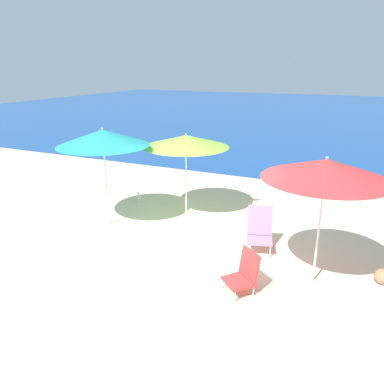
{
  "coord_description": "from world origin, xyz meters",
  "views": [
    {
      "loc": [
        2.63,
        -5.6,
        3.52
      ],
      "look_at": [
        -0.45,
        1.18,
        1.0
      ],
      "focal_mm": 35.0,
      "sensor_mm": 36.0,
      "label": 1
    }
  ],
  "objects_px": {
    "beach_umbrella_teal": "(103,138)",
    "beach_chair_red": "(244,273)",
    "beach_chair_pink": "(260,229)",
    "seagull": "(253,196)",
    "beach_umbrella_lime": "(186,141)",
    "water_bottle": "(139,199)",
    "beach_umbrella_red": "(326,169)",
    "person_seated_near": "(378,302)"
  },
  "relations": [
    {
      "from": "beach_chair_red",
      "to": "beach_umbrella_lime",
      "type": "bearing_deg",
      "value": 170.57
    },
    {
      "from": "water_bottle",
      "to": "beach_umbrella_red",
      "type": "bearing_deg",
      "value": -23.65
    },
    {
      "from": "beach_umbrella_teal",
      "to": "beach_chair_pink",
      "type": "distance_m",
      "value": 3.86
    },
    {
      "from": "beach_chair_red",
      "to": "water_bottle",
      "type": "relative_size",
      "value": 2.67
    },
    {
      "from": "beach_umbrella_lime",
      "to": "seagull",
      "type": "height_order",
      "value": "beach_umbrella_lime"
    },
    {
      "from": "beach_chair_pink",
      "to": "seagull",
      "type": "xyz_separation_m",
      "value": [
        -0.87,
        2.73,
        -0.29
      ]
    },
    {
      "from": "person_seated_near",
      "to": "water_bottle",
      "type": "distance_m",
      "value": 6.48
    },
    {
      "from": "person_seated_near",
      "to": "beach_chair_red",
      "type": "bearing_deg",
      "value": -138.5
    },
    {
      "from": "beach_umbrella_teal",
      "to": "beach_chair_pink",
      "type": "height_order",
      "value": "beach_umbrella_teal"
    },
    {
      "from": "beach_umbrella_teal",
      "to": "water_bottle",
      "type": "height_order",
      "value": "beach_umbrella_teal"
    },
    {
      "from": "beach_umbrella_red",
      "to": "person_seated_near",
      "type": "bearing_deg",
      "value": -40.85
    },
    {
      "from": "beach_umbrella_red",
      "to": "beach_chair_red",
      "type": "xyz_separation_m",
      "value": [
        -1.01,
        -0.76,
        -1.66
      ]
    },
    {
      "from": "seagull",
      "to": "beach_umbrella_teal",
      "type": "bearing_deg",
      "value": -131.63
    },
    {
      "from": "person_seated_near",
      "to": "beach_umbrella_teal",
      "type": "bearing_deg",
      "value": -150.72
    },
    {
      "from": "beach_chair_pink",
      "to": "person_seated_near",
      "type": "height_order",
      "value": "person_seated_near"
    },
    {
      "from": "beach_chair_pink",
      "to": "water_bottle",
      "type": "height_order",
      "value": "beach_chair_pink"
    },
    {
      "from": "beach_umbrella_red",
      "to": "beach_chair_pink",
      "type": "relative_size",
      "value": 2.5
    },
    {
      "from": "beach_umbrella_lime",
      "to": "beach_umbrella_teal",
      "type": "distance_m",
      "value": 1.91
    },
    {
      "from": "person_seated_near",
      "to": "water_bottle",
      "type": "relative_size",
      "value": 3.43
    },
    {
      "from": "beach_chair_red",
      "to": "person_seated_near",
      "type": "xyz_separation_m",
      "value": [
        1.96,
        -0.06,
        0.04
      ]
    },
    {
      "from": "beach_umbrella_teal",
      "to": "beach_chair_red",
      "type": "xyz_separation_m",
      "value": [
        3.66,
        -1.33,
        -1.7
      ]
    },
    {
      "from": "beach_umbrella_red",
      "to": "seagull",
      "type": "xyz_separation_m",
      "value": [
        -2.04,
        3.52,
        -1.86
      ]
    },
    {
      "from": "beach_chair_red",
      "to": "person_seated_near",
      "type": "relative_size",
      "value": 0.78
    },
    {
      "from": "water_bottle",
      "to": "seagull",
      "type": "height_order",
      "value": "water_bottle"
    },
    {
      "from": "beach_umbrella_teal",
      "to": "beach_chair_red",
      "type": "distance_m",
      "value": 4.25
    },
    {
      "from": "beach_umbrella_lime",
      "to": "beach_chair_pink",
      "type": "xyz_separation_m",
      "value": [
        2.14,
        -1.09,
        -1.41
      ]
    },
    {
      "from": "beach_chair_red",
      "to": "seagull",
      "type": "bearing_deg",
      "value": 143.25
    },
    {
      "from": "beach_chair_red",
      "to": "seagull",
      "type": "xyz_separation_m",
      "value": [
        -1.03,
        4.29,
        -0.2
      ]
    },
    {
      "from": "beach_umbrella_lime",
      "to": "person_seated_near",
      "type": "bearing_deg",
      "value": -32.54
    },
    {
      "from": "beach_umbrella_lime",
      "to": "seagull",
      "type": "relative_size",
      "value": 7.59
    },
    {
      "from": "beach_umbrella_red",
      "to": "water_bottle",
      "type": "distance_m",
      "value": 5.59
    },
    {
      "from": "water_bottle",
      "to": "beach_chair_pink",
      "type": "bearing_deg",
      "value": -19.8
    },
    {
      "from": "beach_umbrella_lime",
      "to": "seagull",
      "type": "bearing_deg",
      "value": 52.3
    },
    {
      "from": "beach_umbrella_red",
      "to": "water_bottle",
      "type": "relative_size",
      "value": 8.36
    },
    {
      "from": "seagull",
      "to": "beach_umbrella_red",
      "type": "bearing_deg",
      "value": -59.98
    },
    {
      "from": "beach_chair_pink",
      "to": "person_seated_near",
      "type": "relative_size",
      "value": 0.97
    },
    {
      "from": "beach_umbrella_red",
      "to": "beach_chair_pink",
      "type": "distance_m",
      "value": 2.11
    },
    {
      "from": "beach_umbrella_red",
      "to": "beach_chair_pink",
      "type": "height_order",
      "value": "beach_umbrella_red"
    },
    {
      "from": "beach_chair_pink",
      "to": "seagull",
      "type": "bearing_deg",
      "value": 91.74
    },
    {
      "from": "beach_umbrella_teal",
      "to": "person_seated_near",
      "type": "distance_m",
      "value": 6.02
    },
    {
      "from": "beach_chair_pink",
      "to": "seagull",
      "type": "height_order",
      "value": "beach_chair_pink"
    },
    {
      "from": "beach_umbrella_teal",
      "to": "water_bottle",
      "type": "relative_size",
      "value": 8.57
    }
  ]
}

